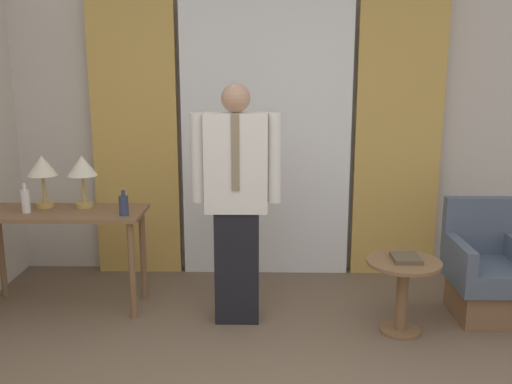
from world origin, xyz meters
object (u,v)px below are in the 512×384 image
table_lamp_right (82,169)px  person (236,196)px  book (405,258)px  armchair (485,274)px  bottle_by_lamp (123,205)px  side_table (402,284)px  table_lamp_left (42,169)px  bottle_near_edge (25,201)px  desk (60,226)px

table_lamp_right → person: size_ratio=0.23×
table_lamp_right → book: 2.53m
person → armchair: 2.00m
person → table_lamp_right: bearing=164.4°
person → bottle_by_lamp: bearing=173.2°
person → side_table: size_ratio=3.25×
table_lamp_left → bottle_near_edge: 0.28m
bottle_near_edge → person: 1.62m
table_lamp_right → person: (1.22, -0.34, -0.13)m
table_lamp_right → bottle_by_lamp: table_lamp_right is taller
table_lamp_left → table_lamp_right: size_ratio=1.00×
desk → table_lamp_left: bearing=142.5°
table_lamp_right → bottle_near_edge: bearing=-155.8°
armchair → book: size_ratio=3.92×
table_lamp_right → armchair: table_lamp_right is taller
side_table → book: book is taller
desk → table_lamp_left: size_ratio=3.14×
table_lamp_left → side_table: bearing=-10.7°
book → table_lamp_right: bearing=168.3°
bottle_near_edge → book: bottle_near_edge is taller
desk → bottle_by_lamp: 0.58m
bottle_near_edge → person: bearing=-5.8°
table_lamp_left → bottle_by_lamp: size_ratio=2.15×
bottle_by_lamp → table_lamp_left: bearing=160.8°
desk → bottle_near_edge: size_ratio=5.69×
bottle_by_lamp → book: bottle_by_lamp is taller
table_lamp_left → side_table: (2.72, -0.52, -0.73)m
desk → side_table: desk is taller
table_lamp_left → person: 1.57m
table_lamp_right → bottle_near_edge: size_ratio=1.81×
bottle_near_edge → side_table: bearing=-6.9°
table_lamp_left → book: table_lamp_left is taller
person → side_table: (1.19, -0.18, -0.59)m
bottle_by_lamp → side_table: bottle_by_lamp is taller
desk → table_lamp_right: bearing=37.5°
armchair → book: (-0.69, -0.30, 0.23)m
bottle_by_lamp → side_table: bearing=-7.8°
side_table → person: bearing=171.6°
desk → side_table: 2.61m
table_lamp_left → book: bearing=-10.4°
side_table → book: bearing=46.1°
table_lamp_left → side_table: size_ratio=0.76×
table_lamp_right → bottle_by_lamp: size_ratio=2.15×
table_lamp_left → table_lamp_right: (0.31, 0.00, 0.00)m
table_lamp_left → bottle_by_lamp: table_lamp_left is taller
book → bottle_near_edge: bearing=173.4°
table_lamp_left → armchair: 3.51m
bottle_by_lamp → book: 2.09m
table_lamp_left → table_lamp_right: same height
person → table_lamp_left: bearing=167.5°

